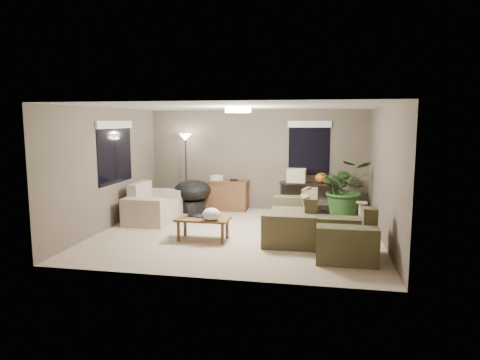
% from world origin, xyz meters
% --- Properties ---
extents(room_shell, '(5.50, 5.50, 5.50)m').
position_xyz_m(room_shell, '(0.00, 0.00, 1.25)').
color(room_shell, '#BCAB8B').
rests_on(room_shell, ground).
extents(main_sofa, '(0.95, 2.20, 0.85)m').
position_xyz_m(main_sofa, '(1.11, 0.11, 0.29)').
color(main_sofa, '#46402A').
rests_on(main_sofa, ground).
extents(throw_pillows, '(0.31, 1.38, 0.47)m').
position_xyz_m(throw_pillows, '(1.37, 0.11, 0.65)').
color(throw_pillows, '#8C7251').
rests_on(throw_pillows, main_sofa).
extents(loveseat, '(0.90, 1.60, 0.85)m').
position_xyz_m(loveseat, '(-2.12, 0.80, 0.30)').
color(loveseat, beige).
rests_on(loveseat, ground).
extents(armchair, '(0.95, 1.00, 0.85)m').
position_xyz_m(armchair, '(2.04, -1.19, 0.30)').
color(armchair, '#46442A').
rests_on(armchair, ground).
extents(coffee_table, '(1.00, 0.55, 0.42)m').
position_xyz_m(coffee_table, '(-0.56, -0.57, 0.36)').
color(coffee_table, brown).
rests_on(coffee_table, ground).
extents(laptop, '(0.43, 0.33, 0.24)m').
position_xyz_m(laptop, '(-0.73, -0.47, 0.48)').
color(laptop, black).
rests_on(laptop, coffee_table).
extents(plastic_bag, '(0.35, 0.32, 0.23)m').
position_xyz_m(plastic_bag, '(-0.36, -0.72, 0.53)').
color(plastic_bag, white).
rests_on(plastic_bag, coffee_table).
extents(desk, '(1.10, 0.50, 0.75)m').
position_xyz_m(desk, '(-0.72, 2.18, 0.38)').
color(desk, brown).
rests_on(desk, ground).
extents(desk_papers, '(0.73, 0.32, 0.12)m').
position_xyz_m(desk_papers, '(-0.88, 2.17, 0.80)').
color(desk_papers, silver).
rests_on(desk_papers, desk).
extents(console_table, '(1.30, 0.40, 0.75)m').
position_xyz_m(console_table, '(1.27, 2.19, 0.44)').
color(console_table, black).
rests_on(console_table, ground).
extents(pumpkin, '(0.30, 0.30, 0.24)m').
position_xyz_m(pumpkin, '(1.62, 2.19, 0.87)').
color(pumpkin, orange).
rests_on(pumpkin, console_table).
extents(cardboard_box, '(0.46, 0.36, 0.33)m').
position_xyz_m(cardboard_box, '(1.02, 2.19, 0.92)').
color(cardboard_box, beige).
rests_on(cardboard_box, console_table).
extents(papasan_chair, '(1.19, 1.19, 0.80)m').
position_xyz_m(papasan_chair, '(-1.47, 1.72, 0.47)').
color(papasan_chair, black).
rests_on(papasan_chair, ground).
extents(floor_lamp, '(0.32, 0.32, 1.91)m').
position_xyz_m(floor_lamp, '(-1.77, 2.16, 1.60)').
color(floor_lamp, black).
rests_on(floor_lamp, ground).
extents(ceiling_fixture, '(0.50, 0.50, 0.10)m').
position_xyz_m(ceiling_fixture, '(0.00, 0.00, 2.44)').
color(ceiling_fixture, white).
rests_on(ceiling_fixture, room_shell).
extents(houseplant, '(1.22, 1.36, 1.06)m').
position_xyz_m(houseplant, '(2.18, 1.90, 0.53)').
color(houseplant, '#2D5923').
rests_on(houseplant, ground).
extents(cat_scratching_post, '(0.32, 0.32, 0.50)m').
position_xyz_m(cat_scratching_post, '(2.48, 1.20, 0.21)').
color(cat_scratching_post, tan).
rests_on(cat_scratching_post, ground).
extents(window_left, '(0.05, 1.56, 1.33)m').
position_xyz_m(window_left, '(-2.73, 0.30, 1.78)').
color(window_left, black).
rests_on(window_left, room_shell).
extents(window_back, '(1.06, 0.05, 1.33)m').
position_xyz_m(window_back, '(1.30, 2.48, 1.79)').
color(window_back, black).
rests_on(window_back, room_shell).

